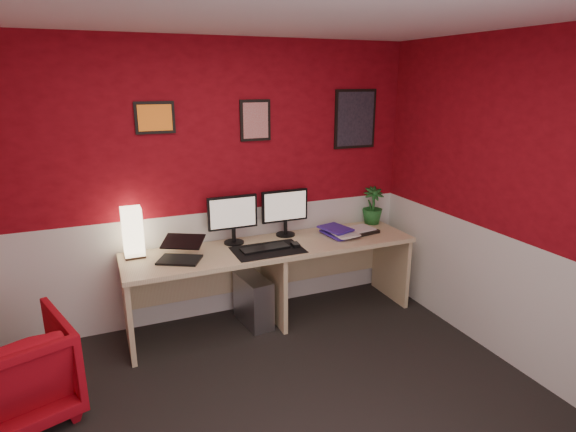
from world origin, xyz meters
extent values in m
cube|color=white|center=(0.00, 0.00, 2.50)|extent=(4.00, 3.50, 0.01)
cube|color=maroon|center=(0.00, 1.75, 1.25)|extent=(4.00, 0.01, 2.50)
cube|color=maroon|center=(2.00, 0.00, 1.25)|extent=(0.01, 3.50, 2.50)
cube|color=silver|center=(0.00, 1.75, 0.50)|extent=(4.00, 0.01, 1.00)
cube|color=silver|center=(2.00, 0.00, 0.50)|extent=(0.01, 3.50, 1.00)
cube|color=#CCB083|center=(0.54, 1.41, 0.36)|extent=(2.60, 0.65, 0.73)
cube|color=#FFE5B2|center=(-0.62, 1.60, 0.93)|extent=(0.16, 0.16, 0.40)
cube|color=black|center=(-0.29, 1.35, 0.84)|extent=(0.40, 0.36, 0.22)
cube|color=black|center=(0.24, 1.60, 1.02)|extent=(0.45, 0.06, 0.58)
cube|color=black|center=(0.75, 1.63, 1.02)|extent=(0.45, 0.06, 0.58)
cube|color=black|center=(0.46, 1.31, 0.73)|extent=(0.60, 0.38, 0.01)
cube|color=black|center=(0.44, 1.33, 0.74)|extent=(0.43, 0.16, 0.02)
cube|color=black|center=(0.71, 1.29, 0.75)|extent=(0.07, 0.11, 0.03)
imported|color=#382198|center=(1.09, 1.41, 0.74)|extent=(0.26, 0.33, 0.03)
imported|color=silver|center=(1.12, 1.37, 0.77)|extent=(0.23, 0.30, 0.02)
imported|color=#382198|center=(1.08, 1.41, 0.79)|extent=(0.28, 0.34, 0.03)
cube|color=black|center=(1.42, 1.43, 0.74)|extent=(0.38, 0.30, 0.03)
imported|color=#19591E|center=(1.71, 1.64, 0.92)|extent=(0.24, 0.24, 0.37)
cube|color=#99999E|center=(0.35, 1.42, 0.23)|extent=(0.26, 0.47, 0.45)
imported|color=#AD0915|center=(-1.50, 0.82, 0.33)|extent=(0.90, 0.92, 0.66)
cube|color=orange|center=(-0.35, 1.74, 1.85)|extent=(0.32, 0.02, 0.26)
cube|color=red|center=(0.51, 1.74, 1.80)|extent=(0.28, 0.02, 0.36)
cube|color=black|center=(1.53, 1.74, 1.78)|extent=(0.44, 0.02, 0.56)
camera|label=1|loc=(-0.86, -2.28, 2.16)|focal=29.39mm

